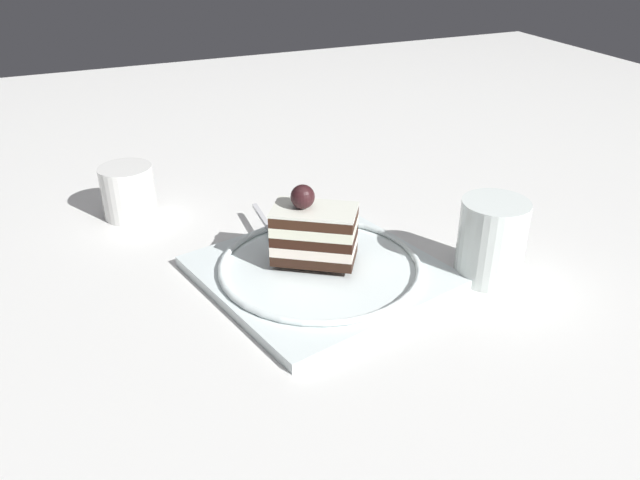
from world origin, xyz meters
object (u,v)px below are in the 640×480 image
at_px(cake_slice, 314,232).
at_px(fork, 268,227).
at_px(drink_glass_near, 128,194).
at_px(dessert_plate, 320,270).
at_px(drink_glass_far, 491,243).

distance_m(cake_slice, fork, 0.10).
xyz_separation_m(cake_slice, drink_glass_near, (0.18, -0.25, -0.02)).
xyz_separation_m(dessert_plate, drink_glass_far, (-0.18, 0.08, 0.03)).
xyz_separation_m(cake_slice, fork, (0.02, -0.09, -0.03)).
relative_size(dessert_plate, drink_glass_far, 3.13).
distance_m(drink_glass_near, drink_glass_far, 0.49).
bearing_deg(drink_glass_near, cake_slice, 126.01).
distance_m(dessert_plate, fork, 0.11).
height_order(cake_slice, drink_glass_near, cake_slice).
xyz_separation_m(cake_slice, drink_glass_far, (-0.19, 0.09, -0.01)).
height_order(fork, drink_glass_far, drink_glass_far).
relative_size(cake_slice, fork, 0.85).
distance_m(dessert_plate, drink_glass_far, 0.20).
height_order(dessert_plate, drink_glass_near, drink_glass_near).
xyz_separation_m(dessert_plate, fork, (0.03, -0.11, 0.01)).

